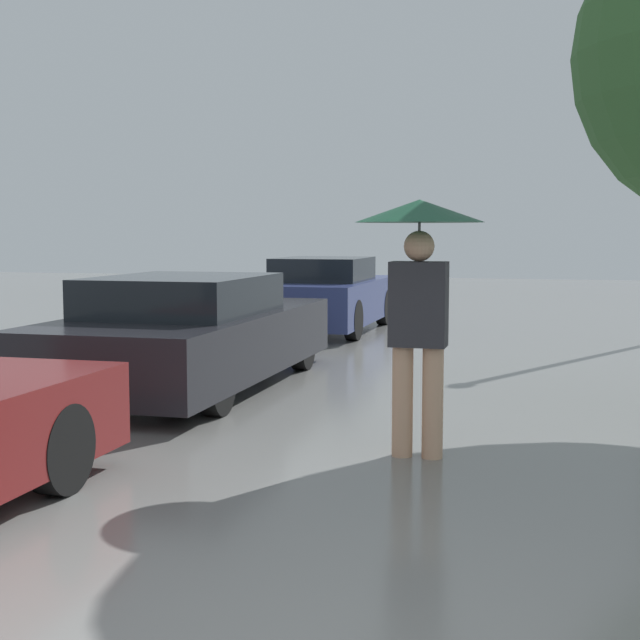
% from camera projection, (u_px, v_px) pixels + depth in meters
% --- Properties ---
extents(pedestrian, '(0.94, 0.94, 1.90)m').
position_uv_depth(pedestrian, '(419.00, 265.00, 6.48)').
color(pedestrian, tan).
rests_on(pedestrian, ground_plane).
extents(parked_car_middle, '(1.86, 4.57, 1.21)m').
position_uv_depth(parked_car_middle, '(190.00, 334.00, 9.58)').
color(parked_car_middle, black).
rests_on(parked_car_middle, ground_plane).
extents(parked_car_farthest, '(1.67, 3.94, 1.24)m').
position_uv_depth(parked_car_farthest, '(326.00, 296.00, 15.01)').
color(parked_car_farthest, navy).
rests_on(parked_car_farthest, ground_plane).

